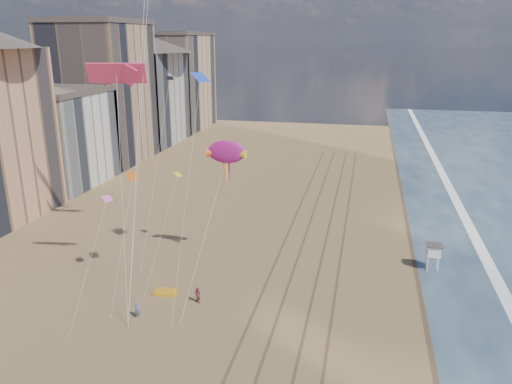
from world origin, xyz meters
TOP-DOWN VIEW (x-y plane):
  - wet_sand at (19.00, 40.00)m, footprint 260.00×260.00m
  - foam at (23.20, 40.00)m, footprint 260.00×260.00m
  - tracks at (2.55, 30.00)m, footprint 7.68×120.00m
  - buildings at (-45.73, 65.59)m, footprint 34.72×131.35m
  - lifeguard_stand at (16.53, 31.07)m, footprint 1.72×1.72m
  - grounded_kite at (-10.90, 19.28)m, footprint 2.37×1.55m
  - show_kite at (-6.29, 26.78)m, footprint 4.35×6.79m
  - kite_flyer_a at (-11.64, 14.33)m, footprint 0.71×0.65m
  - kite_flyer_b at (-7.02, 18.12)m, footprint 1.05×1.00m
  - small_kites at (-12.18, 24.33)m, footprint 11.07×17.16m

SIDE VIEW (x-z plane):
  - wet_sand at x=19.00m, z-range 0.00..0.00m
  - foam at x=23.20m, z-range 0.00..0.00m
  - tracks at x=2.55m, z-range 0.00..0.01m
  - grounded_kite at x=-10.90m, z-range 0.00..0.26m
  - kite_flyer_a at x=-11.64m, z-range 0.00..1.64m
  - kite_flyer_b at x=-7.02m, z-range 0.00..1.70m
  - lifeguard_stand at x=16.53m, z-range 0.84..3.95m
  - show_kite at x=-6.29m, z-range 4.59..22.42m
  - buildings at x=-45.73m, z-range -0.95..28.05m
  - small_kites at x=-12.18m, z-range 9.95..22.49m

